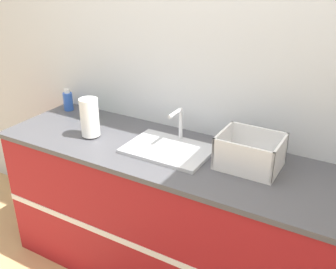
% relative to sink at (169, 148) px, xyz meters
% --- Properties ---
extents(wall_back, '(4.53, 0.06, 2.60)m').
position_rel_sink_xyz_m(wall_back, '(0.03, 0.34, 0.38)').
color(wall_back, silver).
rests_on(wall_back, ground_plane).
extents(counter_cabinet, '(2.15, 0.65, 0.90)m').
position_rel_sink_xyz_m(counter_cabinet, '(0.03, -0.01, -0.47)').
color(counter_cabinet, maroon).
rests_on(counter_cabinet, ground_plane).
extents(sink, '(0.48, 0.33, 0.22)m').
position_rel_sink_xyz_m(sink, '(0.00, 0.00, 0.00)').
color(sink, silver).
rests_on(sink, counter_cabinet).
extents(paper_towel_roll, '(0.11, 0.11, 0.24)m').
position_rel_sink_xyz_m(paper_towel_roll, '(-0.50, -0.07, 0.11)').
color(paper_towel_roll, '#4C4C51').
rests_on(paper_towel_roll, counter_cabinet).
extents(dish_rack, '(0.32, 0.26, 0.18)m').
position_rel_sink_xyz_m(dish_rack, '(0.45, 0.06, 0.05)').
color(dish_rack, white).
rests_on(dish_rack, counter_cabinet).
extents(bottle_green, '(0.07, 0.07, 0.14)m').
position_rel_sink_xyz_m(bottle_green, '(-0.69, 0.14, 0.05)').
color(bottle_green, '#2D8C3D').
rests_on(bottle_green, counter_cabinet).
extents(bottle_blue, '(0.07, 0.07, 0.15)m').
position_rel_sink_xyz_m(bottle_blue, '(-0.93, 0.19, 0.05)').
color(bottle_blue, '#2D56B7').
rests_on(bottle_blue, counter_cabinet).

